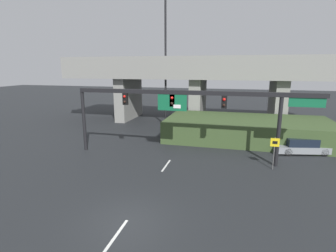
{
  "coord_description": "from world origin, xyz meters",
  "views": [
    {
      "loc": [
        4.68,
        -10.4,
        7.15
      ],
      "look_at": [
        0.0,
        7.89,
        2.89
      ],
      "focal_mm": 28.0,
      "sensor_mm": 36.0,
      "label": 1
    }
  ],
  "objects_px": {
    "speed_limit_sign": "(274,149)",
    "highway_light_pole_near": "(166,54)",
    "signal_gantry": "(186,102)",
    "parked_sedan_near_right": "(301,146)"
  },
  "relations": [
    {
      "from": "speed_limit_sign",
      "to": "highway_light_pole_near",
      "type": "height_order",
      "value": "highway_light_pole_near"
    },
    {
      "from": "signal_gantry",
      "to": "parked_sedan_near_right",
      "type": "relative_size",
      "value": 3.73
    },
    {
      "from": "highway_light_pole_near",
      "to": "parked_sedan_near_right",
      "type": "relative_size",
      "value": 3.27
    },
    {
      "from": "highway_light_pole_near",
      "to": "parked_sedan_near_right",
      "type": "distance_m",
      "value": 17.73
    },
    {
      "from": "highway_light_pole_near",
      "to": "speed_limit_sign",
      "type": "bearing_deg",
      "value": -47.41
    },
    {
      "from": "speed_limit_sign",
      "to": "parked_sedan_near_right",
      "type": "relative_size",
      "value": 0.47
    },
    {
      "from": "signal_gantry",
      "to": "highway_light_pole_near",
      "type": "distance_m",
      "value": 12.9
    },
    {
      "from": "signal_gantry",
      "to": "parked_sedan_near_right",
      "type": "xyz_separation_m",
      "value": [
        9.28,
        3.78,
        -3.87
      ]
    },
    {
      "from": "signal_gantry",
      "to": "parked_sedan_near_right",
      "type": "bearing_deg",
      "value": 22.18
    },
    {
      "from": "speed_limit_sign",
      "to": "signal_gantry",
      "type": "bearing_deg",
      "value": 173.1
    }
  ]
}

